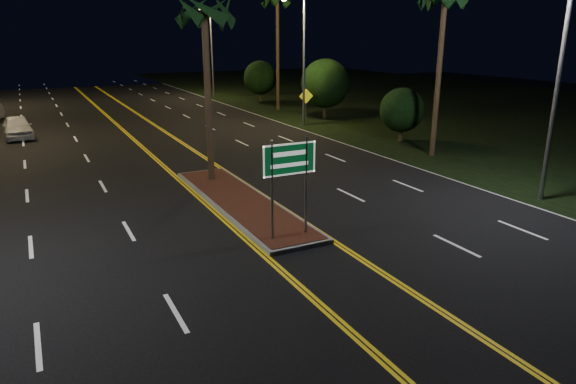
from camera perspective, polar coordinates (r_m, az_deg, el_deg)
ground at (r=14.49m, az=5.26°, el=-9.12°), size 120.00×120.00×0.00m
grass_right at (r=52.01m, az=18.99°, el=9.15°), size 40.00×110.00×0.01m
median_island at (r=20.28m, az=-5.27°, el=-1.08°), size 2.25×10.25×0.17m
highway_sign at (r=15.94m, az=0.16°, el=2.64°), size 1.80×0.08×3.20m
streetlight_right_near at (r=21.90m, az=27.57°, el=13.33°), size 1.91×0.44×9.00m
streetlight_right_mid at (r=37.38m, az=1.26°, el=15.98°), size 1.91×0.44×9.00m
streetlight_right_far at (r=55.81m, az=-8.88°, el=16.16°), size 1.91×0.44×9.00m
palm_median at (r=22.59m, az=-9.31°, el=19.15°), size 2.40×2.40×8.30m
palm_right_far at (r=45.58m, az=-1.19°, el=20.57°), size 2.40×2.40×10.30m
shrub_near at (r=32.61m, az=12.53°, el=8.88°), size 2.70×2.70×3.30m
shrub_mid at (r=40.95m, az=4.16°, el=11.94°), size 3.78×3.78×4.62m
shrub_far at (r=51.52m, az=-3.10°, el=12.58°), size 3.24×3.24×3.96m
car_near at (r=37.36m, az=-27.88°, el=6.57°), size 2.43×5.06×1.64m
warning_sign at (r=38.39m, az=2.01°, el=10.08°), size 1.08×0.15×2.59m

